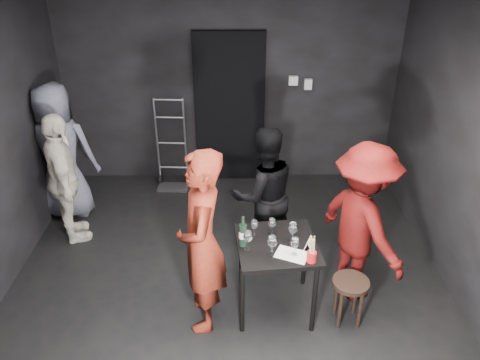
{
  "coord_description": "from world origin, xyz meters",
  "views": [
    {
      "loc": [
        0.09,
        -3.62,
        3.29
      ],
      "look_at": [
        0.12,
        0.25,
        1.16
      ],
      "focal_mm": 35.0,
      "sensor_mm": 36.0,
      "label": 1
    }
  ],
  "objects_px": {
    "stool": "(350,289)",
    "hand_truck": "(173,171)",
    "tasting_table": "(277,252)",
    "woman_black": "(263,193)",
    "man_maroon": "(363,218)",
    "bystander_cream": "(63,178)",
    "server_red": "(201,229)",
    "bystander_grey": "(59,143)",
    "wine_bottle": "(243,234)",
    "breadstick_cup": "(312,250)"
  },
  "relations": [
    {
      "from": "woman_black",
      "to": "tasting_table",
      "type": "bearing_deg",
      "value": 79.05
    },
    {
      "from": "woman_black",
      "to": "bystander_grey",
      "type": "distance_m",
      "value": 2.57
    },
    {
      "from": "tasting_table",
      "to": "bystander_grey",
      "type": "height_order",
      "value": "bystander_grey"
    },
    {
      "from": "tasting_table",
      "to": "server_red",
      "type": "relative_size",
      "value": 0.37
    },
    {
      "from": "tasting_table",
      "to": "bystander_cream",
      "type": "bearing_deg",
      "value": 153.29
    },
    {
      "from": "breadstick_cup",
      "to": "wine_bottle",
      "type": "bearing_deg",
      "value": 158.02
    },
    {
      "from": "woman_black",
      "to": "man_maroon",
      "type": "height_order",
      "value": "man_maroon"
    },
    {
      "from": "tasting_table",
      "to": "bystander_cream",
      "type": "distance_m",
      "value": 2.57
    },
    {
      "from": "bystander_cream",
      "to": "wine_bottle",
      "type": "distance_m",
      "value": 2.3
    },
    {
      "from": "hand_truck",
      "to": "server_red",
      "type": "distance_m",
      "value": 2.75
    },
    {
      "from": "bystander_cream",
      "to": "wine_bottle",
      "type": "xyz_separation_m",
      "value": [
        1.98,
        -1.18,
        0.06
      ]
    },
    {
      "from": "bystander_cream",
      "to": "tasting_table",
      "type": "bearing_deg",
      "value": -142.22
    },
    {
      "from": "tasting_table",
      "to": "man_maroon",
      "type": "distance_m",
      "value": 0.87
    },
    {
      "from": "server_red",
      "to": "woman_black",
      "type": "distance_m",
      "value": 1.19
    },
    {
      "from": "stool",
      "to": "hand_truck",
      "type": "bearing_deg",
      "value": 126.48
    },
    {
      "from": "tasting_table",
      "to": "wine_bottle",
      "type": "xyz_separation_m",
      "value": [
        -0.31,
        -0.02,
        0.21
      ]
    },
    {
      "from": "stool",
      "to": "man_maroon",
      "type": "distance_m",
      "value": 0.67
    },
    {
      "from": "wine_bottle",
      "to": "breadstick_cup",
      "type": "height_order",
      "value": "wine_bottle"
    },
    {
      "from": "man_maroon",
      "to": "breadstick_cup",
      "type": "xyz_separation_m",
      "value": [
        -0.54,
        -0.47,
        -0.01
      ]
    },
    {
      "from": "woman_black",
      "to": "bystander_cream",
      "type": "height_order",
      "value": "bystander_cream"
    },
    {
      "from": "woman_black",
      "to": "bystander_grey",
      "type": "bearing_deg",
      "value": -36.03
    },
    {
      "from": "tasting_table",
      "to": "breadstick_cup",
      "type": "height_order",
      "value": "breadstick_cup"
    },
    {
      "from": "hand_truck",
      "to": "woman_black",
      "type": "distance_m",
      "value": 2.03
    },
    {
      "from": "tasting_table",
      "to": "stool",
      "type": "distance_m",
      "value": 0.74
    },
    {
      "from": "wine_bottle",
      "to": "breadstick_cup",
      "type": "distance_m",
      "value": 0.63
    },
    {
      "from": "bystander_grey",
      "to": "wine_bottle",
      "type": "height_order",
      "value": "bystander_grey"
    },
    {
      "from": "server_red",
      "to": "breadstick_cup",
      "type": "height_order",
      "value": "server_red"
    },
    {
      "from": "bystander_grey",
      "to": "wine_bottle",
      "type": "distance_m",
      "value": 2.79
    },
    {
      "from": "stool",
      "to": "breadstick_cup",
      "type": "xyz_separation_m",
      "value": [
        -0.39,
        -0.06,
        0.5
      ]
    },
    {
      "from": "hand_truck",
      "to": "bystander_grey",
      "type": "xyz_separation_m",
      "value": [
        -1.23,
        -0.69,
        0.75
      ]
    },
    {
      "from": "bystander_grey",
      "to": "server_red",
      "type": "bearing_deg",
      "value": 135.82
    },
    {
      "from": "man_maroon",
      "to": "wine_bottle",
      "type": "distance_m",
      "value": 1.14
    },
    {
      "from": "man_maroon",
      "to": "bystander_grey",
      "type": "distance_m",
      "value": 3.62
    },
    {
      "from": "bystander_cream",
      "to": "man_maroon",
      "type": "bearing_deg",
      "value": -132.45
    },
    {
      "from": "woman_black",
      "to": "server_red",
      "type": "bearing_deg",
      "value": 43.49
    },
    {
      "from": "server_red",
      "to": "man_maroon",
      "type": "bearing_deg",
      "value": 101.43
    },
    {
      "from": "hand_truck",
      "to": "woman_black",
      "type": "xyz_separation_m",
      "value": [
        1.18,
        -1.55,
        0.55
      ]
    },
    {
      "from": "server_red",
      "to": "bystander_grey",
      "type": "bearing_deg",
      "value": -138.5
    },
    {
      "from": "bystander_cream",
      "to": "bystander_grey",
      "type": "distance_m",
      "value": 0.62
    },
    {
      "from": "stool",
      "to": "bystander_grey",
      "type": "height_order",
      "value": "bystander_grey"
    },
    {
      "from": "hand_truck",
      "to": "breadstick_cup",
      "type": "xyz_separation_m",
      "value": [
        1.53,
        -2.66,
        0.64
      ]
    },
    {
      "from": "bystander_grey",
      "to": "woman_black",
      "type": "bearing_deg",
      "value": 161.86
    },
    {
      "from": "hand_truck",
      "to": "tasting_table",
      "type": "xyz_separation_m",
      "value": [
        1.26,
        -2.4,
        0.42
      ]
    },
    {
      "from": "tasting_table",
      "to": "woman_black",
      "type": "xyz_separation_m",
      "value": [
        -0.08,
        0.84,
        0.12
      ]
    },
    {
      "from": "stool",
      "to": "wine_bottle",
      "type": "bearing_deg",
      "value": 169.94
    },
    {
      "from": "tasting_table",
      "to": "woman_black",
      "type": "distance_m",
      "value": 0.86
    },
    {
      "from": "hand_truck",
      "to": "bystander_cream",
      "type": "bearing_deg",
      "value": -125.96
    },
    {
      "from": "woman_black",
      "to": "breadstick_cup",
      "type": "distance_m",
      "value": 1.16
    },
    {
      "from": "hand_truck",
      "to": "stool",
      "type": "relative_size",
      "value": 2.72
    },
    {
      "from": "stool",
      "to": "bystander_grey",
      "type": "xyz_separation_m",
      "value": [
        -3.15,
        1.9,
        0.6
      ]
    }
  ]
}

